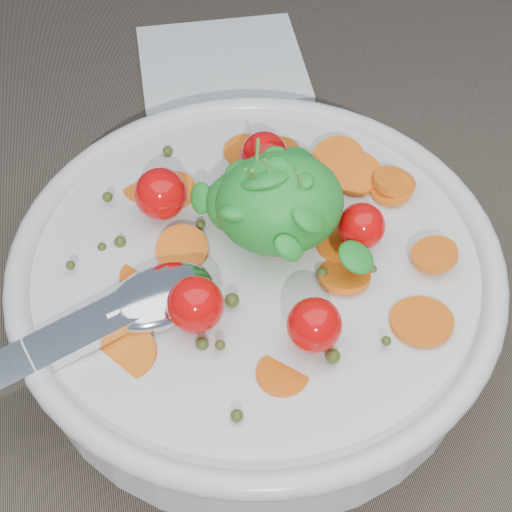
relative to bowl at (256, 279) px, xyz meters
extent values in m
plane|color=brown|center=(-0.03, 0.02, -0.04)|extent=(6.00, 6.00, 0.00)
cylinder|color=silver|center=(0.00, 0.00, -0.01)|extent=(0.29, 0.29, 0.06)
torus|color=silver|center=(0.00, 0.00, 0.02)|extent=(0.31, 0.31, 0.02)
cylinder|color=silver|center=(0.00, 0.00, -0.03)|extent=(0.15, 0.15, 0.01)
cylinder|color=brown|center=(0.00, 0.00, -0.01)|extent=(0.26, 0.26, 0.04)
cylinder|color=orange|center=(-0.06, 0.08, 0.02)|extent=(0.03, 0.03, 0.01)
cylinder|color=orange|center=(-0.02, -0.01, 0.02)|extent=(0.03, 0.03, 0.01)
cylinder|color=orange|center=(0.05, -0.03, 0.02)|extent=(0.04, 0.04, 0.02)
cylinder|color=orange|center=(0.08, -0.07, 0.02)|extent=(0.05, 0.05, 0.01)
cylinder|color=orange|center=(-0.09, -0.05, 0.02)|extent=(0.04, 0.04, 0.02)
cylinder|color=orange|center=(0.03, 0.09, 0.03)|extent=(0.05, 0.05, 0.01)
cylinder|color=orange|center=(-0.09, 0.06, 0.02)|extent=(0.04, 0.04, 0.01)
cylinder|color=orange|center=(0.08, 0.05, 0.03)|extent=(0.04, 0.04, 0.01)
cylinder|color=orange|center=(-0.04, 0.07, 0.02)|extent=(0.04, 0.04, 0.01)
cylinder|color=orange|center=(0.11, -0.03, 0.03)|extent=(0.04, 0.04, 0.01)
cylinder|color=orange|center=(0.05, 0.00, 0.02)|extent=(0.04, 0.04, 0.01)
cylinder|color=orange|center=(0.10, 0.04, 0.03)|extent=(0.04, 0.04, 0.01)
cylinder|color=orange|center=(0.00, -0.08, 0.02)|extent=(0.04, 0.04, 0.01)
cylinder|color=orange|center=(0.02, 0.01, 0.02)|extent=(0.03, 0.04, 0.01)
cylinder|color=orange|center=(0.01, 0.02, 0.02)|extent=(0.04, 0.04, 0.01)
cylinder|color=orange|center=(-0.07, 0.00, 0.02)|extent=(0.04, 0.04, 0.02)
cylinder|color=orange|center=(0.01, 0.10, 0.02)|extent=(0.04, 0.04, 0.01)
cylinder|color=orange|center=(0.07, 0.07, 0.02)|extent=(0.04, 0.04, 0.02)
cylinder|color=orange|center=(0.10, 0.04, 0.03)|extent=(0.04, 0.04, 0.01)
cylinder|color=orange|center=(0.07, 0.07, 0.03)|extent=(0.05, 0.05, 0.01)
cylinder|color=orange|center=(-0.04, 0.02, 0.02)|extent=(0.05, 0.05, 0.02)
sphere|color=#3C4818|center=(-0.02, -0.03, 0.03)|extent=(0.01, 0.01, 0.01)
sphere|color=#3C4818|center=(-0.03, -0.06, 0.03)|extent=(0.01, 0.01, 0.01)
sphere|color=#3C4818|center=(-0.06, 0.06, 0.02)|extent=(0.01, 0.01, 0.01)
sphere|color=#3C4818|center=(0.07, -0.02, 0.02)|extent=(0.01, 0.01, 0.01)
sphere|color=#3C4818|center=(0.07, 0.07, 0.02)|extent=(0.01, 0.01, 0.01)
sphere|color=#3C4818|center=(0.06, 0.03, 0.02)|extent=(0.01, 0.01, 0.01)
sphere|color=#3C4818|center=(0.02, 0.03, 0.03)|extent=(0.01, 0.01, 0.01)
sphere|color=#3C4818|center=(0.03, -0.08, 0.03)|extent=(0.01, 0.01, 0.01)
sphere|color=#3C4818|center=(-0.11, 0.01, 0.03)|extent=(0.01, 0.01, 0.01)
sphere|color=#3C4818|center=(-0.09, 0.03, 0.02)|extent=(0.01, 0.01, 0.01)
sphere|color=#3C4818|center=(-0.04, -0.06, 0.02)|extent=(0.01, 0.01, 0.01)
sphere|color=#3C4818|center=(-0.03, -0.10, 0.02)|extent=(0.01, 0.01, 0.01)
sphere|color=#3C4818|center=(0.04, -0.02, 0.02)|extent=(0.01, 0.01, 0.01)
sphere|color=#3C4818|center=(-0.08, 0.03, 0.02)|extent=(0.01, 0.01, 0.01)
sphere|color=#3C4818|center=(-0.08, 0.06, 0.03)|extent=(0.01, 0.01, 0.01)
sphere|color=#3C4818|center=(-0.04, 0.10, 0.02)|extent=(0.01, 0.01, 0.01)
sphere|color=#3C4818|center=(0.07, 0.07, 0.02)|extent=(0.01, 0.01, 0.01)
sphere|color=#3C4818|center=(0.06, -0.08, 0.03)|extent=(0.01, 0.01, 0.01)
sphere|color=#3C4818|center=(-0.03, 0.03, 0.02)|extent=(0.01, 0.01, 0.01)
sphere|color=red|center=(0.06, 0.00, 0.04)|extent=(0.03, 0.03, 0.03)
sphere|color=red|center=(0.02, 0.07, 0.04)|extent=(0.03, 0.03, 0.03)
sphere|color=red|center=(-0.05, 0.05, 0.04)|extent=(0.03, 0.03, 0.03)
sphere|color=red|center=(-0.04, -0.04, 0.04)|extent=(0.03, 0.03, 0.03)
sphere|color=red|center=(0.02, -0.07, 0.04)|extent=(0.03, 0.03, 0.03)
ellipsoid|color=green|center=(0.02, 0.01, 0.06)|extent=(0.08, 0.07, 0.06)
ellipsoid|color=green|center=(0.00, 0.02, 0.05)|extent=(0.04, 0.04, 0.04)
ellipsoid|color=green|center=(0.03, 0.02, 0.07)|extent=(0.03, 0.03, 0.01)
ellipsoid|color=green|center=(-0.01, 0.00, 0.06)|extent=(0.03, 0.03, 0.03)
ellipsoid|color=green|center=(0.01, 0.01, 0.08)|extent=(0.04, 0.03, 0.03)
ellipsoid|color=green|center=(0.03, 0.01, 0.06)|extent=(0.02, 0.02, 0.01)
ellipsoid|color=green|center=(0.01, -0.03, 0.06)|extent=(0.02, 0.02, 0.02)
ellipsoid|color=green|center=(-0.03, 0.04, 0.04)|extent=(0.02, 0.03, 0.02)
ellipsoid|color=green|center=(0.01, 0.01, 0.08)|extent=(0.03, 0.03, 0.02)
ellipsoid|color=green|center=(0.03, -0.01, 0.07)|extent=(0.03, 0.03, 0.02)
ellipsoid|color=green|center=(0.01, 0.01, 0.08)|extent=(0.04, 0.03, 0.02)
ellipsoid|color=green|center=(0.02, 0.03, 0.07)|extent=(0.03, 0.03, 0.02)
ellipsoid|color=green|center=(0.03, 0.00, 0.08)|extent=(0.03, 0.03, 0.02)
ellipsoid|color=green|center=(0.01, 0.02, 0.06)|extent=(0.03, 0.03, 0.02)
ellipsoid|color=green|center=(0.02, 0.01, 0.07)|extent=(0.03, 0.03, 0.02)
ellipsoid|color=green|center=(0.01, 0.01, 0.07)|extent=(0.02, 0.02, 0.02)
ellipsoid|color=green|center=(0.02, 0.01, 0.07)|extent=(0.03, 0.03, 0.03)
ellipsoid|color=green|center=(0.05, -0.03, 0.04)|extent=(0.03, 0.03, 0.02)
ellipsoid|color=green|center=(0.02, 0.02, 0.06)|extent=(0.03, 0.03, 0.03)
ellipsoid|color=green|center=(0.01, 0.00, 0.06)|extent=(0.04, 0.04, 0.02)
ellipsoid|color=green|center=(0.02, 0.02, 0.07)|extent=(0.03, 0.03, 0.02)
ellipsoid|color=green|center=(-0.02, 0.04, 0.05)|extent=(0.02, 0.02, 0.02)
ellipsoid|color=green|center=(0.02, 0.02, 0.08)|extent=(0.03, 0.02, 0.02)
ellipsoid|color=green|center=(0.02, 0.01, 0.06)|extent=(0.03, 0.03, 0.02)
ellipsoid|color=green|center=(0.04, 0.05, 0.05)|extent=(0.03, 0.03, 0.03)
ellipsoid|color=green|center=(0.00, 0.03, 0.06)|extent=(0.02, 0.02, 0.01)
ellipsoid|color=green|center=(0.04, 0.04, 0.05)|extent=(0.02, 0.03, 0.02)
ellipsoid|color=green|center=(0.02, 0.02, 0.06)|extent=(0.03, 0.03, 0.02)
cylinder|color=#4C8C33|center=(0.03, 0.00, 0.07)|extent=(0.01, 0.00, 0.05)
cylinder|color=#4C8C33|center=(0.01, 0.01, 0.07)|extent=(0.02, 0.01, 0.05)
cylinder|color=#4C8C33|center=(0.00, 0.02, 0.07)|extent=(0.01, 0.02, 0.05)
cylinder|color=#4C8C33|center=(0.00, 0.01, 0.07)|extent=(0.02, 0.01, 0.05)
cylinder|color=#4C8C33|center=(0.01, 0.01, 0.07)|extent=(0.01, 0.02, 0.05)
ellipsoid|color=silver|center=(-0.06, -0.02, 0.03)|extent=(0.08, 0.06, 0.02)
cube|color=silver|center=(-0.11, -0.04, 0.03)|extent=(0.13, 0.06, 0.02)
cylinder|color=silver|center=(-0.08, -0.03, 0.03)|extent=(0.03, 0.02, 0.01)
cube|color=white|center=(0.03, 0.27, -0.03)|extent=(0.15, 0.13, 0.01)
camera|label=1|loc=(-0.06, -0.30, 0.39)|focal=55.00mm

